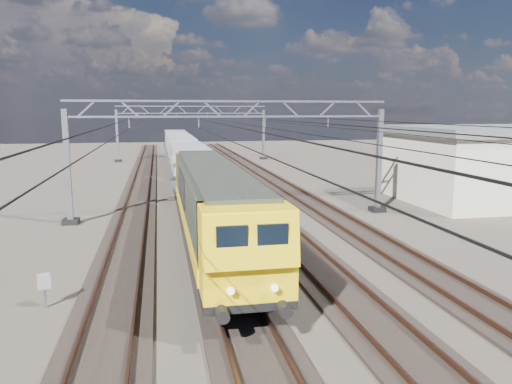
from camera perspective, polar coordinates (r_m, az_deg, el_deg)
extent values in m
plane|color=#28241E|center=(26.94, -1.39, -4.67)|extent=(160.00, 160.00, 0.00)
cube|color=black|center=(26.62, -14.28, -5.01)|extent=(2.60, 140.00, 0.12)
cube|color=#4E2E1F|center=(26.64, -15.84, -4.71)|extent=(0.08, 140.00, 0.16)
cube|color=#4E2E1F|center=(26.55, -12.74, -4.63)|extent=(0.08, 140.00, 0.16)
cube|color=black|center=(26.68, -5.64, -4.73)|extent=(2.60, 140.00, 0.12)
cube|color=#4E2E1F|center=(26.59, -7.20, -4.45)|extent=(0.08, 140.00, 0.16)
cube|color=#4E2E1F|center=(26.71, -4.11, -4.33)|extent=(0.08, 140.00, 0.16)
cube|color=black|center=(27.33, 2.76, -4.35)|extent=(2.60, 140.00, 0.12)
cube|color=#4E2E1F|center=(27.13, 1.28, -4.10)|extent=(0.08, 140.00, 0.16)
cube|color=#4E2E1F|center=(27.47, 4.22, -3.96)|extent=(0.08, 140.00, 0.16)
cube|color=black|center=(28.52, 10.60, -3.92)|extent=(2.60, 140.00, 0.12)
cube|color=#4E2E1F|center=(28.23, 9.25, -3.69)|extent=(0.08, 140.00, 0.16)
cube|color=#4E2E1F|center=(28.76, 11.95, -3.53)|extent=(0.08, 140.00, 0.16)
cube|color=gray|center=(30.39, -20.73, 2.64)|extent=(0.30, 0.30, 6.60)
cube|color=gray|center=(33.01, 13.88, 3.46)|extent=(0.30, 0.30, 6.60)
cube|color=black|center=(30.88, -20.39, -3.17)|extent=(0.90, 0.90, 0.30)
cube|color=black|center=(33.46, 13.67, -1.92)|extent=(0.90, 0.90, 0.30)
cube|color=gray|center=(30.10, -2.75, 10.33)|extent=(19.30, 0.18, 0.12)
cube|color=gray|center=(30.10, -2.73, 8.61)|extent=(19.30, 0.18, 0.12)
cube|color=gray|center=(30.04, -18.83, 8.99)|extent=(1.03, 0.10, 0.94)
cube|color=gray|center=(29.82, -14.25, 9.20)|extent=(1.03, 0.10, 0.94)
cube|color=gray|center=(29.79, -9.63, 9.35)|extent=(1.03, 0.10, 0.94)
cube|color=gray|center=(29.95, -5.02, 9.45)|extent=(1.03, 0.10, 0.94)
cube|color=gray|center=(30.29, -0.49, 9.48)|extent=(1.03, 0.10, 0.94)
cube|color=gray|center=(30.82, 3.92, 9.45)|extent=(1.03, 0.10, 0.94)
cube|color=gray|center=(31.51, 8.15, 9.38)|extent=(1.03, 0.10, 0.94)
cube|color=gray|center=(32.37, 12.18, 9.26)|extent=(1.03, 0.10, 0.94)
cube|color=gray|center=(29.83, -14.31, 7.71)|extent=(0.06, 0.06, 0.65)
cube|color=gray|center=(29.88, -6.56, 7.93)|extent=(0.06, 0.06, 0.65)
cube|color=gray|center=(30.46, 1.03, 8.02)|extent=(0.06, 0.06, 0.65)
cube|color=gray|center=(31.54, 8.23, 7.97)|extent=(0.06, 0.06, 0.65)
cube|color=gray|center=(66.06, -15.59, 6.18)|extent=(0.30, 0.30, 6.60)
cube|color=gray|center=(67.30, 0.86, 6.57)|extent=(0.30, 0.30, 6.60)
cube|color=black|center=(66.28, -15.47, 3.46)|extent=(0.90, 0.90, 0.30)
cube|color=black|center=(67.53, 0.85, 3.90)|extent=(0.90, 0.90, 0.30)
cube|color=gray|center=(65.93, -7.36, 9.70)|extent=(19.30, 0.18, 0.12)
cube|color=gray|center=(65.92, -7.34, 8.91)|extent=(19.30, 0.18, 0.12)
cube|color=gray|center=(65.90, -14.67, 9.08)|extent=(1.03, 0.10, 0.94)
cube|color=gray|center=(65.80, -12.58, 9.16)|extent=(1.03, 0.10, 0.94)
cube|color=gray|center=(65.78, -10.49, 9.23)|extent=(1.03, 0.10, 0.94)
cube|color=gray|center=(65.86, -8.39, 9.28)|extent=(1.03, 0.10, 0.94)
cube|color=gray|center=(66.01, -6.31, 9.33)|extent=(1.03, 0.10, 0.94)
cube|color=gray|center=(66.26, -4.23, 9.36)|extent=(1.03, 0.10, 0.94)
cube|color=gray|center=(66.58, -2.18, 9.37)|extent=(1.03, 0.10, 0.94)
cube|color=gray|center=(66.99, -0.14, 9.38)|extent=(1.03, 0.10, 0.94)
cube|color=gray|center=(65.80, -12.61, 8.49)|extent=(0.06, 0.06, 0.65)
cube|color=gray|center=(65.83, -9.09, 8.59)|extent=(0.06, 0.06, 0.65)
cube|color=gray|center=(66.09, -5.59, 8.67)|extent=(0.06, 0.06, 0.65)
cube|color=gray|center=(66.60, -2.12, 8.71)|extent=(0.06, 0.06, 0.65)
cylinder|color=black|center=(33.83, -13.92, 7.33)|extent=(0.03, 140.00, 0.03)
cylinder|color=black|center=(33.82, -13.96, 8.17)|extent=(0.03, 140.00, 0.03)
cylinder|color=black|center=(33.88, -7.10, 7.53)|extent=(0.03, 140.00, 0.03)
cylinder|color=black|center=(33.87, -7.11, 8.37)|extent=(0.03, 140.00, 0.03)
cylinder|color=black|center=(34.39, -0.37, 7.62)|extent=(0.03, 140.00, 0.03)
cylinder|color=black|center=(34.38, -0.38, 8.46)|extent=(0.03, 140.00, 0.03)
cylinder|color=black|center=(35.35, 6.07, 7.62)|extent=(0.03, 140.00, 0.03)
cylinder|color=black|center=(35.34, 6.08, 8.43)|extent=(0.03, 140.00, 0.03)
cube|color=black|center=(17.42, -2.65, -10.00)|extent=(2.20, 3.60, 0.60)
cube|color=black|center=(29.93, -6.30, -1.84)|extent=(2.20, 3.60, 0.60)
cube|color=black|center=(23.52, -4.98, -3.95)|extent=(2.65, 20.00, 0.25)
cube|color=black|center=(23.61, -4.97, -4.85)|extent=(2.20, 4.50, 0.75)
cube|color=#282D26|center=(23.24, -5.03, -0.54)|extent=(2.65, 17.00, 2.60)
cube|color=yellow|center=(23.33, -8.29, -3.06)|extent=(0.04, 17.00, 0.60)
cube|color=yellow|center=(23.60, -1.75, -2.82)|extent=(0.04, 17.00, 0.60)
cube|color=black|center=(24.07, -8.51, 0.58)|extent=(0.05, 5.00, 1.40)
cube|color=black|center=(24.33, -2.12, 0.77)|extent=(0.05, 5.00, 1.40)
cube|color=#282D26|center=(23.04, -5.08, 2.82)|extent=(2.25, 18.00, 0.15)
cube|color=yellow|center=(14.43, -1.17, -6.61)|extent=(2.65, 1.80, 2.60)
cube|color=yellow|center=(13.40, -0.48, -5.65)|extent=(2.60, 0.46, 1.52)
cube|color=black|center=(13.19, -2.76, -5.45)|extent=(0.85, 0.08, 0.75)
cube|color=black|center=(13.39, 1.92, -5.22)|extent=(0.85, 0.08, 0.75)
cylinder|color=black|center=(13.66, -3.88, -13.80)|extent=(0.36, 0.50, 0.36)
cylinder|color=black|center=(13.95, 3.25, -13.29)|extent=(0.36, 0.50, 0.36)
cylinder|color=white|center=(13.56, -2.90, -11.24)|extent=(0.20, 0.08, 0.20)
cylinder|color=white|center=(13.77, 2.14, -10.91)|extent=(0.20, 0.08, 0.20)
cube|color=yellow|center=(32.21, -6.75, 2.18)|extent=(2.65, 1.80, 2.60)
cube|color=yellow|center=(33.09, -6.89, 3.24)|extent=(2.60, 0.46, 1.52)
cube|color=black|center=(33.15, -7.86, 3.40)|extent=(0.85, 0.08, 0.75)
cube|color=black|center=(33.22, -5.96, 3.45)|extent=(0.85, 0.08, 0.75)
cylinder|color=black|center=(33.54, -8.31, 0.01)|extent=(0.36, 0.50, 0.36)
cylinder|color=black|center=(33.66, -5.42, 0.10)|extent=(0.36, 0.50, 0.36)
cylinder|color=white|center=(33.36, -7.90, 1.02)|extent=(0.20, 0.08, 0.20)
cylinder|color=white|center=(33.45, -5.84, 1.08)|extent=(0.20, 0.08, 0.20)
cube|color=black|center=(36.51, -7.19, 0.11)|extent=(2.20, 2.60, 0.55)
cube|color=black|center=(45.41, -7.97, 1.89)|extent=(2.20, 2.60, 0.55)
cube|color=black|center=(40.91, -7.63, 1.59)|extent=(2.40, 13.00, 0.20)
cube|color=gray|center=(40.71, -7.69, 3.99)|extent=(2.80, 12.00, 1.80)
cube|color=#43454A|center=(40.80, -8.98, 2.21)|extent=(1.48, 12.00, 1.36)
cube|color=#43454A|center=(40.91, -6.32, 2.29)|extent=(1.48, 12.00, 1.36)
cube|color=yellow|center=(37.66, -9.57, 3.68)|extent=(0.04, 1.20, 0.50)
cube|color=black|center=(50.56, -8.30, 2.63)|extent=(2.20, 2.60, 0.55)
cube|color=black|center=(59.50, -8.73, 3.61)|extent=(2.20, 2.60, 0.55)
cube|color=black|center=(54.99, -8.54, 3.53)|extent=(2.40, 13.00, 0.20)
cube|color=gray|center=(54.85, -8.59, 5.32)|extent=(2.80, 12.00, 1.80)
cube|color=#43454A|center=(54.92, -9.55, 3.99)|extent=(1.48, 12.00, 1.36)
cube|color=#43454A|center=(55.00, -7.57, 4.05)|extent=(1.48, 12.00, 1.36)
cube|color=yellow|center=(51.81, -10.02, 5.17)|extent=(0.04, 1.20, 0.50)
cube|color=black|center=(64.68, -8.93, 4.05)|extent=(2.20, 2.60, 0.55)
cube|color=black|center=(73.64, -9.21, 4.67)|extent=(2.20, 2.60, 0.55)
cube|color=black|center=(69.13, -9.08, 4.68)|extent=(2.40, 13.00, 0.20)
cube|color=gray|center=(69.01, -9.12, 6.10)|extent=(2.80, 12.00, 1.80)
cube|color=#43454A|center=(69.07, -9.88, 5.05)|extent=(1.48, 12.00, 1.36)
cube|color=#43454A|center=(69.13, -8.30, 5.09)|extent=(1.48, 12.00, 1.36)
cube|color=yellow|center=(65.98, -10.27, 6.02)|extent=(0.04, 1.20, 0.50)
cube|color=gray|center=(18.35, -22.94, -11.10)|extent=(0.10, 0.10, 0.68)
cube|color=#B2B7BB|center=(18.16, -23.06, -9.37)|extent=(0.46, 0.41, 0.48)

